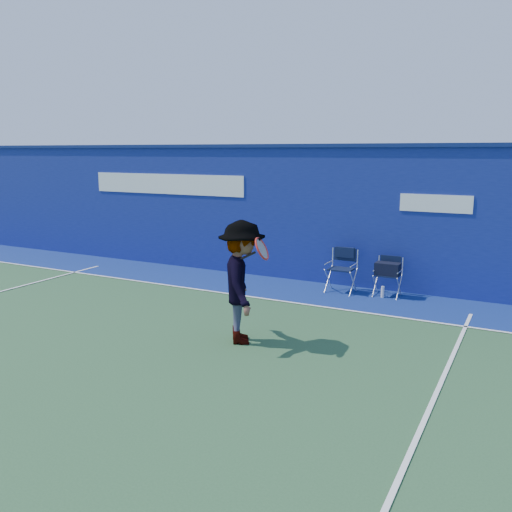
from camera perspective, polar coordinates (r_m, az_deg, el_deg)
The scene contains 8 objects.
ground at distance 8.72m, azimuth -12.92°, elevation -8.91°, with size 80.00×80.00×0.00m, color #2B502D.
stadium_wall at distance 12.68m, azimuth 2.14°, elevation 4.77°, with size 24.00×0.50×3.08m.
out_of_bounds_strip at distance 11.98m, azimuth -0.15°, elevation -3.11°, with size 24.00×1.80×0.01m, color navy.
court_lines at distance 9.15m, azimuth -10.48°, elevation -7.77°, with size 24.00×12.00×0.01m.
directors_chair_left at distance 11.51m, azimuth 8.95°, elevation -2.29°, with size 0.55×0.51×0.92m.
directors_chair_right at distance 11.35m, azimuth 13.67°, elevation -2.49°, with size 0.49×0.44×0.81m.
water_bottle at distance 11.27m, azimuth 13.19°, elevation -3.71°, with size 0.07×0.07×0.24m, color silver.
tennis_player at distance 8.30m, azimuth -1.47°, elevation -2.76°, with size 1.25×1.42×1.90m.
Camera 1 is at (5.40, -6.19, 2.94)m, focal length 38.00 mm.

